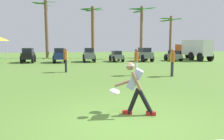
{
  "coord_description": "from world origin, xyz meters",
  "views": [
    {
      "loc": [
        -1.15,
        -5.04,
        1.89
      ],
      "look_at": [
        0.14,
        2.8,
        0.9
      ],
      "focal_mm": 35.0,
      "sensor_mm": 36.0,
      "label": 1
    }
  ],
  "objects": [
    {
      "name": "parked_car_slot_e",
      "position": [
        5.8,
        16.55,
        0.74
      ],
      "size": [
        1.31,
        2.41,
        1.4
      ],
      "color": "slate",
      "rests_on": "ground_plane"
    },
    {
      "name": "parked_car_slot_f",
      "position": [
        8.99,
        16.65,
        0.56
      ],
      "size": [
        1.2,
        2.25,
        1.1
      ],
      "color": "slate",
      "rests_on": "ground_plane"
    },
    {
      "name": "teammate_deep",
      "position": [
        4.21,
        6.51,
        0.94
      ],
      "size": [
        0.25,
        0.5,
        1.56
      ],
      "color": "#33333D",
      "rests_on": "ground_plane"
    },
    {
      "name": "parked_car_slot_a",
      "position": [
        -5.7,
        17.01,
        0.74
      ],
      "size": [
        1.28,
        2.4,
        1.4
      ],
      "color": "black",
      "rests_on": "ground_plane"
    },
    {
      "name": "parked_car_slot_c",
      "position": [
        0.11,
        16.9,
        0.74
      ],
      "size": [
        1.19,
        2.36,
        1.4
      ],
      "color": "slate",
      "rests_on": "ground_plane"
    },
    {
      "name": "ground_plane",
      "position": [
        0.0,
        0.0,
        0.0
      ],
      "size": [
        80.0,
        80.0,
        0.0
      ],
      "primitive_type": "plane",
      "color": "#527A30"
    },
    {
      "name": "palm_tree_right_of_centre",
      "position": [
        6.62,
        20.47,
        3.79
      ],
      "size": [
        3.27,
        3.55,
        6.18
      ],
      "color": "brown",
      "rests_on": "ground_plane"
    },
    {
      "name": "teammate_midfield",
      "position": [
        -1.81,
        9.28,
        0.94
      ],
      "size": [
        0.23,
        0.5,
        1.56
      ],
      "color": "black",
      "rests_on": "ground_plane"
    },
    {
      "name": "palm_tree_left_of_centre",
      "position": [
        0.96,
        22.6,
        3.72
      ],
      "size": [
        3.05,
        3.22,
        6.36
      ],
      "color": "brown",
      "rests_on": "ground_plane"
    },
    {
      "name": "box_truck",
      "position": [
        11.81,
        17.63,
        1.23
      ],
      "size": [
        1.59,
        5.94,
        2.2
      ],
      "color": "#CC4C19",
      "rests_on": "ground_plane"
    },
    {
      "name": "palm_tree_far_left",
      "position": [
        -4.71,
        23.29,
        3.95
      ],
      "size": [
        2.92,
        3.58,
        7.08
      ],
      "color": "brown",
      "rests_on": "ground_plane"
    },
    {
      "name": "palm_tree_far_right",
      "position": [
        10.78,
        21.49,
        3.33
      ],
      "size": [
        3.44,
        3.54,
        5.26
      ],
      "color": "brown",
      "rests_on": "ground_plane"
    },
    {
      "name": "parked_car_slot_d",
      "position": [
        2.89,
        16.73,
        0.56
      ],
      "size": [
        1.24,
        2.26,
        1.1
      ],
      "color": "slate",
      "rests_on": "ground_plane"
    },
    {
      "name": "teammate_near_sideline",
      "position": [
        2.29,
        7.17,
        0.94
      ],
      "size": [
        0.31,
        0.48,
        1.56
      ],
      "color": "silver",
      "rests_on": "ground_plane"
    },
    {
      "name": "frisbee_in_flight",
      "position": [
        -0.12,
        0.77,
        0.56
      ],
      "size": [
        0.36,
        0.35,
        0.11
      ],
      "color": "white"
    },
    {
      "name": "frisbee_thrower",
      "position": [
        0.36,
        0.4,
        0.79
      ],
      "size": [
        1.04,
        0.68,
        1.39
      ],
      "color": "black",
      "rests_on": "ground_plane"
    },
    {
      "name": "parked_car_slot_b",
      "position": [
        -2.73,
        16.55,
        0.74
      ],
      "size": [
        1.22,
        2.38,
        1.4
      ],
      "color": "navy",
      "rests_on": "ground_plane"
    }
  ]
}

